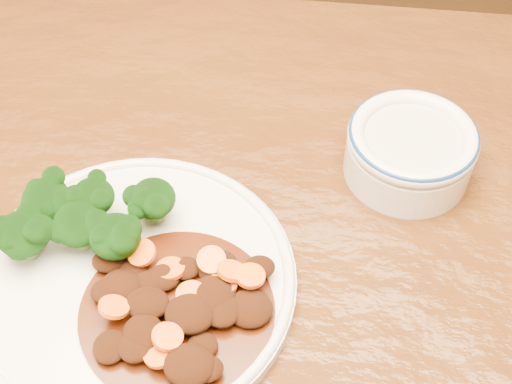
{
  "coord_description": "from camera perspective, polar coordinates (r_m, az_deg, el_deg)",
  "views": [
    {
      "loc": [
        0.08,
        -0.39,
        1.33
      ],
      "look_at": [
        0.06,
        0.08,
        0.77
      ],
      "focal_mm": 50.0,
      "sensor_mm": 36.0,
      "label": 1
    }
  ],
  "objects": [
    {
      "name": "dinner_plate",
      "position": [
        0.69,
        -9.71,
        -6.99
      ],
      "size": [
        0.31,
        0.31,
        0.02
      ],
      "rotation": [
        0.0,
        0.0,
        -0.37
      ],
      "color": "white",
      "rests_on": "dining_table"
    },
    {
      "name": "broccoli_florets",
      "position": [
        0.7,
        -14.37,
        -2.13
      ],
      "size": [
        0.16,
        0.1,
        0.05
      ],
      "color": "#74A053",
      "rests_on": "dinner_plate"
    },
    {
      "name": "dip_bowl",
      "position": [
        0.77,
        12.24,
        3.37
      ],
      "size": [
        0.14,
        0.14,
        0.06
      ],
      "rotation": [
        0.0,
        0.0,
        -0.18
      ],
      "color": "white",
      "rests_on": "dining_table"
    },
    {
      "name": "dining_table",
      "position": [
        0.77,
        -4.65,
        -9.15
      ],
      "size": [
        1.57,
        1.02,
        0.75
      ],
      "rotation": [
        0.0,
        0.0,
        -0.08
      ],
      "color": "#4C2A0D",
      "rests_on": "ground"
    },
    {
      "name": "mince_stew",
      "position": [
        0.65,
        -6.0,
        -9.17
      ],
      "size": [
        0.18,
        0.18,
        0.03
      ],
      "color": "#491707",
      "rests_on": "dinner_plate"
    }
  ]
}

